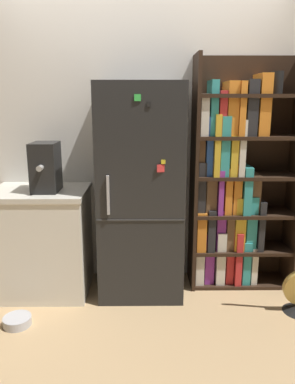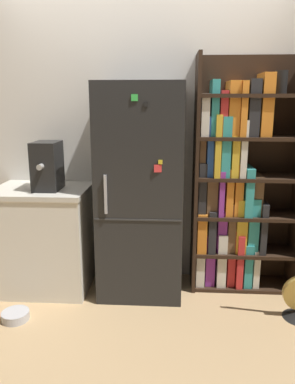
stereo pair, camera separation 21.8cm
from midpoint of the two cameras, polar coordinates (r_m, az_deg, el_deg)
The scene contains 7 objects.
ground_plane at distance 3.29m, azimuth 0.78°, elevation -15.70°, with size 16.00×16.00×0.00m, color tan.
wall_back at distance 3.36m, azimuth 1.25°, elevation 8.29°, with size 8.00×0.05×2.60m.
refrigerator at distance 3.11m, azimuth 0.97°, elevation 0.01°, with size 0.69×0.62×1.76m.
bookshelf at distance 3.30m, azimuth 15.14°, elevation 0.91°, with size 0.91×0.36×1.99m.
kitchen_counter at distance 3.38m, azimuth -13.67°, elevation -6.86°, with size 0.80×0.62×0.90m.
espresso_machine at distance 3.15m, azimuth -13.12°, elevation 3.89°, with size 0.20×0.34×0.40m.
pet_bowl at distance 3.11m, azimuth -17.52°, elevation -17.50°, with size 0.21×0.21×0.07m.
Camera 2 is at (0.24, -2.86, 1.61)m, focal length 35.00 mm.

